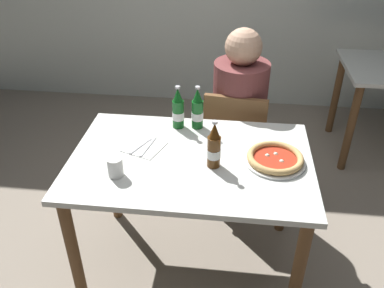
{
  "coord_description": "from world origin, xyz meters",
  "views": [
    {
      "loc": [
        0.2,
        -1.64,
        1.89
      ],
      "look_at": [
        0.0,
        0.05,
        0.8
      ],
      "focal_mm": 37.78,
      "sensor_mm": 36.0,
      "label": 1
    }
  ],
  "objects_px": {
    "beer_bottle_left": "(214,148)",
    "napkin_with_cutlery": "(144,147)",
    "pizza_margherita_near": "(275,159)",
    "beer_bottle_center": "(178,110)",
    "paper_cup": "(115,167)",
    "chair_behind_table": "(236,141)",
    "dining_table_main": "(191,176)",
    "diner_seated": "(238,124)",
    "beer_bottle_right": "(197,110)"
  },
  "relations": [
    {
      "from": "dining_table_main",
      "to": "diner_seated",
      "type": "xyz_separation_m",
      "value": [
        0.23,
        0.66,
        -0.05
      ]
    },
    {
      "from": "chair_behind_table",
      "to": "paper_cup",
      "type": "distance_m",
      "value": 1.02
    },
    {
      "from": "dining_table_main",
      "to": "pizza_margherita_near",
      "type": "xyz_separation_m",
      "value": [
        0.41,
        0.01,
        0.14
      ]
    },
    {
      "from": "beer_bottle_center",
      "to": "paper_cup",
      "type": "height_order",
      "value": "beer_bottle_center"
    },
    {
      "from": "pizza_margherita_near",
      "to": "beer_bottle_right",
      "type": "height_order",
      "value": "beer_bottle_right"
    },
    {
      "from": "paper_cup",
      "to": "napkin_with_cutlery",
      "type": "bearing_deg",
      "value": 72.37
    },
    {
      "from": "diner_seated",
      "to": "beer_bottle_center",
      "type": "height_order",
      "value": "diner_seated"
    },
    {
      "from": "beer_bottle_center",
      "to": "napkin_with_cutlery",
      "type": "relative_size",
      "value": 1.07
    },
    {
      "from": "chair_behind_table",
      "to": "beer_bottle_left",
      "type": "xyz_separation_m",
      "value": [
        -0.11,
        -0.66,
        0.37
      ]
    },
    {
      "from": "beer_bottle_left",
      "to": "napkin_with_cutlery",
      "type": "bearing_deg",
      "value": 161.71
    },
    {
      "from": "beer_bottle_left",
      "to": "beer_bottle_right",
      "type": "relative_size",
      "value": 1.0
    },
    {
      "from": "napkin_with_cutlery",
      "to": "paper_cup",
      "type": "relative_size",
      "value": 2.44
    },
    {
      "from": "chair_behind_table",
      "to": "napkin_with_cutlery",
      "type": "relative_size",
      "value": 3.67
    },
    {
      "from": "beer_bottle_center",
      "to": "paper_cup",
      "type": "xyz_separation_m",
      "value": [
        -0.22,
        -0.48,
        -0.06
      ]
    },
    {
      "from": "napkin_with_cutlery",
      "to": "paper_cup",
      "type": "distance_m",
      "value": 0.27
    },
    {
      "from": "chair_behind_table",
      "to": "beer_bottle_right",
      "type": "height_order",
      "value": "beer_bottle_right"
    },
    {
      "from": "paper_cup",
      "to": "chair_behind_table",
      "type": "bearing_deg",
      "value": 55.15
    },
    {
      "from": "chair_behind_table",
      "to": "paper_cup",
      "type": "bearing_deg",
      "value": 62.86
    },
    {
      "from": "paper_cup",
      "to": "pizza_margherita_near",
      "type": "bearing_deg",
      "value": 14.52
    },
    {
      "from": "chair_behind_table",
      "to": "paper_cup",
      "type": "height_order",
      "value": "chair_behind_table"
    },
    {
      "from": "diner_seated",
      "to": "pizza_margherita_near",
      "type": "distance_m",
      "value": 0.7
    },
    {
      "from": "diner_seated",
      "to": "paper_cup",
      "type": "height_order",
      "value": "diner_seated"
    },
    {
      "from": "chair_behind_table",
      "to": "napkin_with_cutlery",
      "type": "distance_m",
      "value": 0.77
    },
    {
      "from": "dining_table_main",
      "to": "diner_seated",
      "type": "bearing_deg",
      "value": 70.68
    },
    {
      "from": "beer_bottle_right",
      "to": "paper_cup",
      "type": "height_order",
      "value": "beer_bottle_right"
    },
    {
      "from": "beer_bottle_center",
      "to": "beer_bottle_right",
      "type": "height_order",
      "value": "same"
    },
    {
      "from": "chair_behind_table",
      "to": "napkin_with_cutlery",
      "type": "height_order",
      "value": "chair_behind_table"
    },
    {
      "from": "diner_seated",
      "to": "beer_bottle_left",
      "type": "height_order",
      "value": "diner_seated"
    },
    {
      "from": "chair_behind_table",
      "to": "beer_bottle_right",
      "type": "relative_size",
      "value": 3.44
    },
    {
      "from": "diner_seated",
      "to": "beer_bottle_right",
      "type": "distance_m",
      "value": 0.5
    },
    {
      "from": "beer_bottle_left",
      "to": "paper_cup",
      "type": "distance_m",
      "value": 0.47
    },
    {
      "from": "dining_table_main",
      "to": "chair_behind_table",
      "type": "height_order",
      "value": "chair_behind_table"
    },
    {
      "from": "beer_bottle_center",
      "to": "beer_bottle_right",
      "type": "relative_size",
      "value": 1.0
    },
    {
      "from": "beer_bottle_left",
      "to": "beer_bottle_center",
      "type": "bearing_deg",
      "value": 122.31
    },
    {
      "from": "dining_table_main",
      "to": "paper_cup",
      "type": "bearing_deg",
      "value": -151.13
    },
    {
      "from": "beer_bottle_left",
      "to": "beer_bottle_right",
      "type": "bearing_deg",
      "value": 108.56
    },
    {
      "from": "pizza_margherita_near",
      "to": "napkin_with_cutlery",
      "type": "bearing_deg",
      "value": 174.91
    },
    {
      "from": "dining_table_main",
      "to": "beer_bottle_left",
      "type": "bearing_deg",
      "value": -24.1
    },
    {
      "from": "napkin_with_cutlery",
      "to": "pizza_margherita_near",
      "type": "bearing_deg",
      "value": -5.09
    },
    {
      "from": "paper_cup",
      "to": "beer_bottle_center",
      "type": "bearing_deg",
      "value": 64.92
    },
    {
      "from": "beer_bottle_center",
      "to": "beer_bottle_right",
      "type": "distance_m",
      "value": 0.1
    },
    {
      "from": "beer_bottle_center",
      "to": "paper_cup",
      "type": "distance_m",
      "value": 0.53
    },
    {
      "from": "beer_bottle_center",
      "to": "beer_bottle_left",
      "type": "bearing_deg",
      "value": -57.69
    },
    {
      "from": "chair_behind_table",
      "to": "pizza_margherita_near",
      "type": "xyz_separation_m",
      "value": [
        0.19,
        -0.6,
        0.29
      ]
    },
    {
      "from": "beer_bottle_left",
      "to": "beer_bottle_right",
      "type": "distance_m",
      "value": 0.38
    },
    {
      "from": "beer_bottle_left",
      "to": "napkin_with_cutlery",
      "type": "height_order",
      "value": "beer_bottle_left"
    },
    {
      "from": "beer_bottle_left",
      "to": "napkin_with_cutlery",
      "type": "relative_size",
      "value": 1.07
    },
    {
      "from": "diner_seated",
      "to": "chair_behind_table",
      "type": "bearing_deg",
      "value": -100.76
    },
    {
      "from": "dining_table_main",
      "to": "beer_bottle_right",
      "type": "height_order",
      "value": "beer_bottle_right"
    },
    {
      "from": "beer_bottle_left",
      "to": "dining_table_main",
      "type": "bearing_deg",
      "value": 155.9
    }
  ]
}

